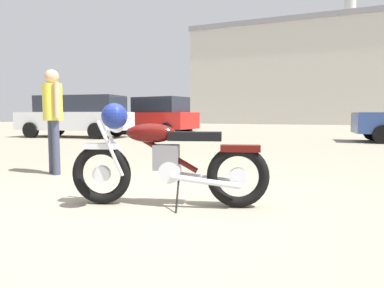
# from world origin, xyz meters

# --- Properties ---
(ground_plane) EXTENTS (80.00, 80.00, 0.00)m
(ground_plane) POSITION_xyz_m (0.00, 0.00, 0.00)
(ground_plane) COLOR gray
(vintage_motorcycle) EXTENTS (2.01, 0.94, 1.07)m
(vintage_motorcycle) POSITION_xyz_m (0.10, 0.03, 0.49)
(vintage_motorcycle) COLOR black
(vintage_motorcycle) RESTS_ON ground_plane
(bystander) EXTENTS (0.42, 0.30, 1.66)m
(bystander) POSITION_xyz_m (-2.45, 1.04, 1.02)
(bystander) COLOR #383D51
(bystander) RESTS_ON ground_plane
(red_hatchback_near) EXTENTS (4.08, 2.21, 1.78)m
(red_hatchback_near) POSITION_xyz_m (-6.61, 11.54, 0.92)
(red_hatchback_near) COLOR black
(red_hatchback_near) RESTS_ON ground_plane
(pale_sedan_back) EXTENTS (4.09, 2.24, 1.78)m
(pale_sedan_back) POSITION_xyz_m (-8.18, 14.60, 0.92)
(pale_sedan_back) COLOR black
(pale_sedan_back) RESTS_ON ground_plane
(silver_sedan_mid) EXTENTS (4.93, 2.54, 1.74)m
(silver_sedan_mid) POSITION_xyz_m (-8.69, 8.35, 0.94)
(silver_sedan_mid) COLOR black
(silver_sedan_mid) RESTS_ON ground_plane
(industrial_building) EXTENTS (21.29, 10.18, 21.64)m
(industrial_building) POSITION_xyz_m (-3.80, 36.51, 5.26)
(industrial_building) COLOR beige
(industrial_building) RESTS_ON ground_plane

